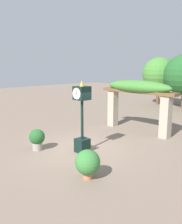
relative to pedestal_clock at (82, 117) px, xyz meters
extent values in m
plane|color=#7F6B5B|center=(-0.36, 0.11, -1.49)|extent=(60.00, 60.00, 0.00)
cube|color=black|center=(0.00, 0.00, -1.20)|extent=(0.50, 0.50, 0.57)
cylinder|color=black|center=(0.00, 0.00, -0.13)|extent=(0.11, 0.11, 1.57)
cylinder|color=gold|center=(0.00, 0.00, 0.68)|extent=(0.18, 0.18, 0.04)
cube|color=black|center=(0.00, 0.00, 0.97)|extent=(0.54, 0.54, 0.54)
cylinder|color=beige|center=(0.00, -0.28, 0.97)|extent=(0.44, 0.02, 0.44)
cylinder|color=beige|center=(0.00, 0.28, 0.97)|extent=(0.44, 0.02, 0.44)
cube|color=black|center=(0.00, -0.29, 0.97)|extent=(0.16, 0.01, 0.02)
cube|color=black|center=(0.00, -0.29, 1.04)|extent=(0.02, 0.01, 0.14)
cone|color=gold|center=(0.00, 0.00, 1.35)|extent=(0.19, 0.19, 0.22)
cube|color=#A89E89|center=(-2.07, 4.28, -0.44)|extent=(0.45, 0.45, 2.10)
cube|color=#A89E89|center=(1.35, 4.28, -0.44)|extent=(0.45, 0.45, 2.10)
cube|color=brown|center=(-0.36, 4.05, 0.69)|extent=(4.47, 0.14, 0.16)
cube|color=brown|center=(-0.36, 4.20, 0.69)|extent=(4.47, 0.14, 0.16)
cube|color=brown|center=(-0.36, 4.35, 0.69)|extent=(4.47, 0.14, 0.16)
cube|color=brown|center=(-0.36, 4.50, 0.69)|extent=(4.47, 0.14, 0.16)
ellipsoid|color=#427F33|center=(-0.36, 4.28, 0.95)|extent=(3.92, 1.05, 0.70)
cylinder|color=gray|center=(-1.49, -1.23, -1.32)|extent=(0.42, 0.42, 0.33)
sphere|color=#235B28|center=(-1.49, -1.23, -0.91)|extent=(0.66, 0.66, 0.66)
cylinder|color=#B26B4C|center=(1.90, -1.46, -1.36)|extent=(0.30, 0.30, 0.25)
sphere|color=#387A38|center=(1.90, -1.46, -0.94)|extent=(0.80, 0.80, 0.80)
cylinder|color=brown|center=(-4.46, 13.34, -0.60)|extent=(0.28, 0.28, 1.77)
sphere|color=#427F33|center=(-4.46, 13.34, 1.33)|extent=(3.00, 3.00, 3.00)
camera|label=1|loc=(7.01, -6.22, 2.03)|focal=38.00mm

